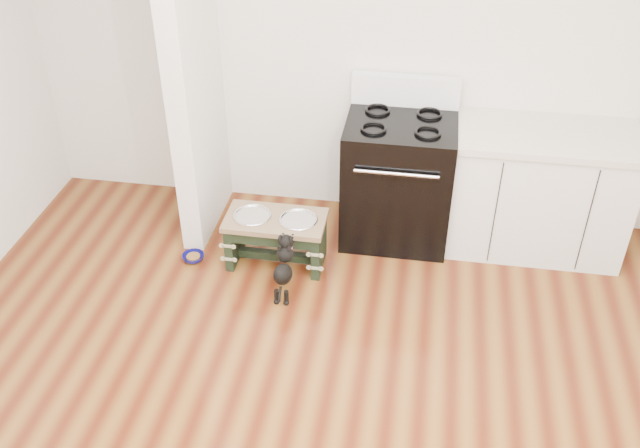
# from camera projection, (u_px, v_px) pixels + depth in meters

# --- Properties ---
(room_shell) EXTENTS (5.00, 5.00, 5.00)m
(room_shell) POSITION_uv_depth(u_px,v_px,m) (310.00, 208.00, 2.74)
(room_shell) COLOR silver
(room_shell) RESTS_ON ground
(partition_wall) EXTENTS (0.15, 0.80, 2.70)m
(partition_wall) POSITION_uv_depth(u_px,v_px,m) (192.00, 52.00, 4.74)
(partition_wall) COLOR silver
(partition_wall) RESTS_ON ground
(oven_range) EXTENTS (0.76, 0.69, 1.14)m
(oven_range) POSITION_uv_depth(u_px,v_px,m) (398.00, 178.00, 5.10)
(oven_range) COLOR black
(oven_range) RESTS_ON ground
(cabinet_run) EXTENTS (1.24, 0.64, 0.91)m
(cabinet_run) POSITION_uv_depth(u_px,v_px,m) (537.00, 191.00, 5.00)
(cabinet_run) COLOR silver
(cabinet_run) RESTS_ON ground
(dog_feeder) EXTENTS (0.69, 0.37, 0.39)m
(dog_feeder) POSITION_uv_depth(u_px,v_px,m) (276.00, 231.00, 4.92)
(dog_feeder) COLOR black
(dog_feeder) RESTS_ON ground
(puppy) EXTENTS (0.12, 0.35, 0.42)m
(puppy) POSITION_uv_depth(u_px,v_px,m) (284.00, 266.00, 4.67)
(puppy) COLOR black
(puppy) RESTS_ON ground
(floor_bowl) EXTENTS (0.19, 0.19, 0.05)m
(floor_bowl) POSITION_uv_depth(u_px,v_px,m) (193.00, 257.00, 5.08)
(floor_bowl) COLOR #0E0D5D
(floor_bowl) RESTS_ON ground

